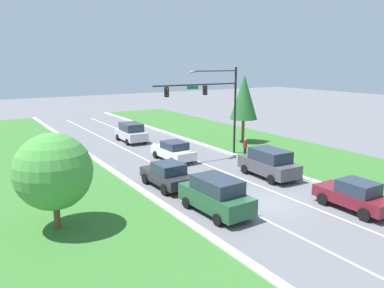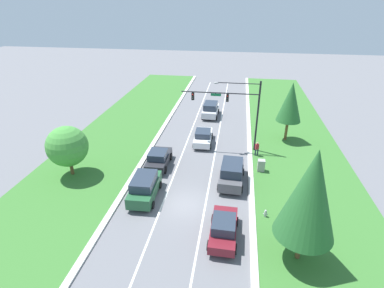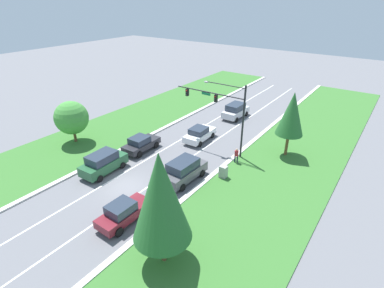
% 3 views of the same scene
% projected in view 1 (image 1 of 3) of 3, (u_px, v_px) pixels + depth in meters
% --- Properties ---
extents(ground_plane, '(160.00, 160.00, 0.00)m').
position_uv_depth(ground_plane, '(267.00, 203.00, 22.79)').
color(ground_plane, slate).
extents(curb_strip_right, '(0.50, 90.00, 0.15)m').
position_uv_depth(curb_strip_right, '(328.00, 186.00, 25.71)').
color(curb_strip_right, beige).
rests_on(curb_strip_right, ground_plane).
extents(curb_strip_left, '(0.50, 90.00, 0.15)m').
position_uv_depth(curb_strip_left, '(188.00, 223.00, 19.83)').
color(curb_strip_left, beige).
rests_on(curb_strip_left, ground_plane).
extents(grass_verge_right, '(10.00, 90.00, 0.08)m').
position_uv_depth(grass_verge_right, '(373.00, 174.00, 28.45)').
color(grass_verge_right, '#38702D').
rests_on(grass_verge_right, ground_plane).
extents(grass_verge_left, '(10.00, 90.00, 0.08)m').
position_uv_depth(grass_verge_left, '(91.00, 249.00, 17.11)').
color(grass_verge_left, '#38702D').
rests_on(grass_verge_left, ground_plane).
extents(lane_stripe_inner_left, '(0.14, 81.00, 0.01)m').
position_uv_depth(lane_stripe_inner_left, '(244.00, 209.00, 21.85)').
color(lane_stripe_inner_left, white).
rests_on(lane_stripe_inner_left, ground_plane).
extents(lane_stripe_inner_right, '(0.14, 81.00, 0.01)m').
position_uv_depth(lane_stripe_inner_right, '(288.00, 197.00, 23.72)').
color(lane_stripe_inner_right, white).
rests_on(lane_stripe_inner_right, ground_plane).
extents(traffic_signal_mast, '(8.42, 0.41, 7.98)m').
position_uv_depth(traffic_signal_mast, '(214.00, 98.00, 32.67)').
color(traffic_signal_mast, black).
rests_on(traffic_signal_mast, ground_plane).
extents(white_sedan, '(2.23, 4.74, 1.71)m').
position_uv_depth(white_sedan, '(173.00, 151.00, 32.55)').
color(white_sedan, white).
rests_on(white_sedan, ground_plane).
extents(forest_suv, '(2.35, 4.83, 2.09)m').
position_uv_depth(forest_suv, '(216.00, 195.00, 21.12)').
color(forest_suv, '#235633').
rests_on(forest_suv, ground_plane).
extents(graphite_suv, '(2.41, 4.94, 2.12)m').
position_uv_depth(graphite_suv, '(269.00, 163.00, 27.77)').
color(graphite_suv, '#4C4C51').
rests_on(graphite_suv, ground_plane).
extents(silver_suv, '(2.31, 4.72, 2.05)m').
position_uv_depth(silver_suv, '(131.00, 132.00, 40.09)').
color(silver_suv, silver).
rests_on(silver_suv, ground_plane).
extents(charcoal_sedan, '(2.21, 4.51, 1.74)m').
position_uv_depth(charcoal_sedan, '(167.00, 175.00, 25.55)').
color(charcoal_sedan, '#28282D').
rests_on(charcoal_sedan, ground_plane).
extents(burgundy_sedan, '(2.08, 4.52, 1.78)m').
position_uv_depth(burgundy_sedan, '(354.00, 195.00, 21.57)').
color(burgundy_sedan, maroon).
rests_on(burgundy_sedan, ground_plane).
extents(utility_cabinet, '(0.70, 0.60, 1.27)m').
position_uv_depth(utility_cabinet, '(273.00, 157.00, 31.42)').
color(utility_cabinet, '#9E9E99').
rests_on(utility_cabinet, ground_plane).
extents(pedestrian, '(0.43, 0.34, 1.69)m').
position_uv_depth(pedestrian, '(245.00, 146.00, 33.86)').
color(pedestrian, '#232842').
rests_on(pedestrian, ground_plane).
extents(fire_hydrant, '(0.34, 0.20, 0.70)m').
position_uv_depth(fire_hydrant, '(346.00, 182.00, 25.64)').
color(fire_hydrant, '#B7B7BC').
rests_on(fire_hydrant, ground_plane).
extents(conifer_near_right_tree, '(2.87, 2.87, 7.16)m').
position_uv_depth(conifer_near_right_tree, '(244.00, 97.00, 38.78)').
color(conifer_near_right_tree, brown).
rests_on(conifer_near_right_tree, ground_plane).
extents(oak_near_left_tree, '(3.87, 3.87, 5.04)m').
position_uv_depth(oak_near_left_tree, '(53.00, 172.00, 18.50)').
color(oak_near_left_tree, brown).
rests_on(oak_near_left_tree, ground_plane).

